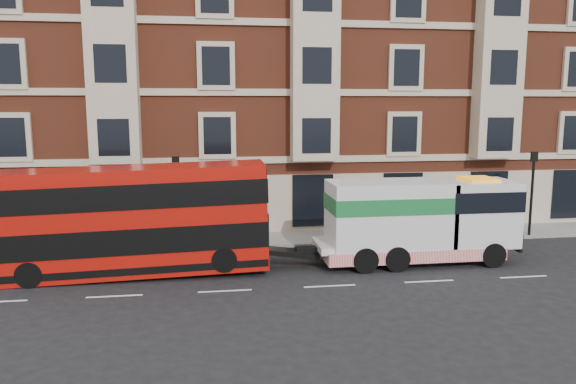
% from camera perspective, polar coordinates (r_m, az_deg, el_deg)
% --- Properties ---
extents(ground, '(120.00, 120.00, 0.00)m').
position_cam_1_polar(ground, '(21.87, 4.26, -9.51)').
color(ground, black).
rests_on(ground, ground).
extents(sidewalk, '(90.00, 3.00, 0.15)m').
position_cam_1_polar(sidewalk, '(28.93, 1.04, -4.72)').
color(sidewalk, slate).
rests_on(sidewalk, ground).
extents(victorian_terrace, '(45.00, 12.00, 20.40)m').
position_cam_1_polar(victorian_terrace, '(35.74, -0.11, 14.02)').
color(victorian_terrace, brown).
rests_on(victorian_terrace, ground).
extents(lamp_post_west, '(0.35, 0.15, 4.35)m').
position_cam_1_polar(lamp_post_west, '(26.82, -11.25, -0.31)').
color(lamp_post_west, black).
rests_on(lamp_post_west, sidewalk).
extents(lamp_post_east, '(0.35, 0.15, 4.35)m').
position_cam_1_polar(lamp_post_east, '(31.48, 23.56, 0.47)').
color(lamp_post_east, black).
rests_on(lamp_post_east, sidewalk).
extents(double_decker_bus, '(10.91, 2.50, 4.42)m').
position_cam_1_polar(double_decker_bus, '(23.49, -15.70, -2.62)').
color(double_decker_bus, '#A91009').
rests_on(double_decker_bus, ground).
extents(tow_truck, '(8.74, 2.58, 3.64)m').
position_cam_1_polar(tow_truck, '(25.03, 12.91, -2.77)').
color(tow_truck, silver).
rests_on(tow_truck, ground).
extents(pedestrian, '(0.79, 0.72, 1.81)m').
position_cam_1_polar(pedestrian, '(28.91, -13.03, -2.97)').
color(pedestrian, '#17202F').
rests_on(pedestrian, sidewalk).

